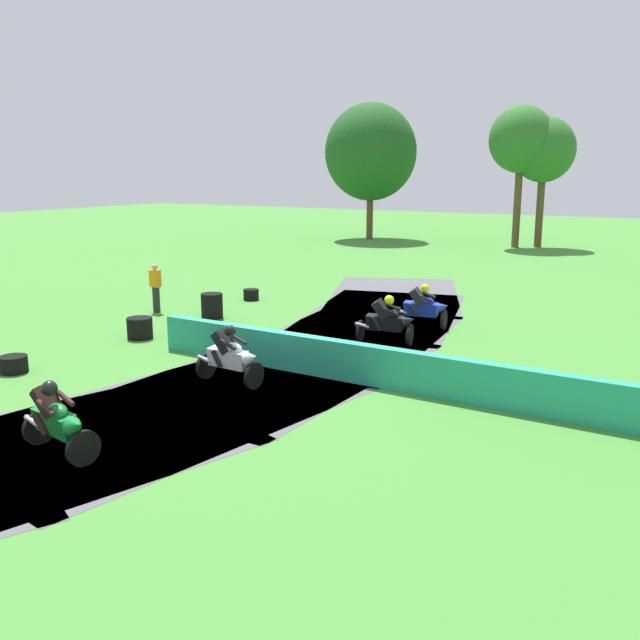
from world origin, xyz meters
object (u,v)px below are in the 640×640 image
at_px(tire_stack_far, 212,306).
at_px(tire_stack_extra_a, 251,295).
at_px(track_marshal, 156,288).
at_px(motorcycle_chase_white, 230,356).
at_px(tire_stack_mid_b, 140,328).
at_px(motorcycle_trailing_black, 387,321).
at_px(motorcycle_fourth_blue, 423,307).
at_px(motorcycle_lead_green, 57,420).
at_px(tire_stack_mid_a, 14,364).

bearing_deg(tire_stack_far, tire_stack_extra_a, 103.31).
relative_size(tire_stack_extra_a, track_marshal, 0.35).
relative_size(motorcycle_chase_white, tire_stack_far, 2.12).
xyz_separation_m(tire_stack_mid_b, tire_stack_extra_a, (-0.72, 6.35, -0.10)).
relative_size(motorcycle_trailing_black, tire_stack_extra_a, 2.99).
bearing_deg(tire_stack_extra_a, track_marshal, -113.02).
bearing_deg(tire_stack_extra_a, tire_stack_mid_b, -83.51).
xyz_separation_m(motorcycle_trailing_black, tire_stack_extra_a, (-7.04, 3.43, -0.46)).
relative_size(motorcycle_trailing_black, motorcycle_fourth_blue, 1.00).
distance_m(tire_stack_mid_b, track_marshal, 3.70).
distance_m(motorcycle_lead_green, tire_stack_far, 10.99).
relative_size(motorcycle_lead_green, motorcycle_trailing_black, 1.01).
bearing_deg(motorcycle_fourth_blue, tire_stack_mid_b, -141.15).
bearing_deg(motorcycle_trailing_black, tire_stack_mid_b, -155.24).
height_order(motorcycle_lead_green, track_marshal, track_marshal).
bearing_deg(tire_stack_extra_a, motorcycle_lead_green, -67.12).
xyz_separation_m(motorcycle_fourth_blue, track_marshal, (-8.61, -2.23, 0.16)).
height_order(motorcycle_lead_green, motorcycle_chase_white, motorcycle_chase_white).
bearing_deg(tire_stack_mid_a, tire_stack_extra_a, 93.19).
xyz_separation_m(motorcycle_lead_green, tire_stack_extra_a, (-5.51, 13.06, -0.45)).
relative_size(motorcycle_trailing_black, tire_stack_mid_b, 2.36).
bearing_deg(tire_stack_extra_a, tire_stack_far, -76.69).
distance_m(tire_stack_mid_b, tire_stack_extra_a, 6.39).
xyz_separation_m(motorcycle_chase_white, motorcycle_trailing_black, (1.47, 5.04, -0.00)).
distance_m(motorcycle_lead_green, tire_stack_mid_a, 5.67).
distance_m(motorcycle_chase_white, tire_stack_extra_a, 10.15).
height_order(motorcycle_lead_green, tire_stack_mid_b, motorcycle_lead_green).
bearing_deg(motorcycle_trailing_black, motorcycle_fourth_blue, 86.79).
bearing_deg(tire_stack_extra_a, motorcycle_chase_white, -56.67).
bearing_deg(tire_stack_mid_b, track_marshal, 126.13).
distance_m(tire_stack_far, track_marshal, 2.24).
height_order(motorcycle_lead_green, tire_stack_far, motorcycle_lead_green).
xyz_separation_m(motorcycle_lead_green, tire_stack_mid_a, (-4.94, 2.76, -0.45)).
distance_m(motorcycle_lead_green, track_marshal, 11.92).
height_order(motorcycle_trailing_black, tire_stack_extra_a, motorcycle_trailing_black).
bearing_deg(motorcycle_chase_white, motorcycle_fourth_blue, 77.67).
xyz_separation_m(tire_stack_mid_b, tire_stack_far, (0.03, 3.18, 0.10)).
bearing_deg(tire_stack_extra_a, motorcycle_trailing_black, -25.97).
bearing_deg(motorcycle_fourth_blue, track_marshal, -165.45).
bearing_deg(track_marshal, tire_stack_extra_a, 66.98).
distance_m(motorcycle_trailing_black, tire_stack_mid_a, 9.45).
distance_m(motorcycle_lead_green, tire_stack_extra_a, 14.19).
xyz_separation_m(motorcycle_trailing_black, track_marshal, (-8.48, 0.04, 0.16)).
bearing_deg(tire_stack_mid_b, motorcycle_trailing_black, 24.76).
bearing_deg(tire_stack_mid_b, tire_stack_mid_a, -92.12).
bearing_deg(motorcycle_chase_white, motorcycle_lead_green, -90.72).
bearing_deg(tire_stack_mid_b, tire_stack_extra_a, 96.49).
relative_size(motorcycle_chase_white, tire_stack_mid_b, 2.37).
distance_m(tire_stack_far, tire_stack_extra_a, 3.26).
height_order(motorcycle_lead_green, motorcycle_trailing_black, motorcycle_trailing_black).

